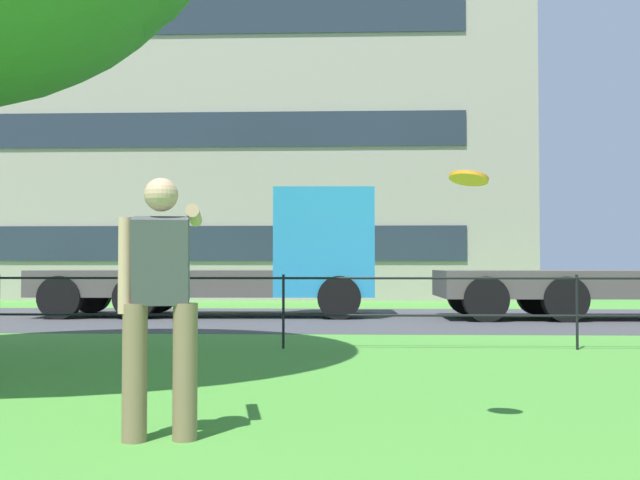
# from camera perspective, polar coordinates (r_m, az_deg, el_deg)

# --- Properties ---
(street_strip) EXTENTS (80.00, 7.14, 0.01)m
(street_strip) POSITION_cam_1_polar(r_m,az_deg,el_deg) (16.02, -0.99, -5.89)
(street_strip) COLOR #424247
(street_strip) RESTS_ON ground
(park_fence) EXTENTS (39.30, 0.04, 1.00)m
(park_fence) POSITION_cam_1_polar(r_m,az_deg,el_deg) (10.35, -2.75, -4.42)
(park_fence) COLOR black
(park_fence) RESTS_ON ground
(person_thrower) EXTENTS (0.51, 0.83, 1.70)m
(person_thrower) POSITION_cam_1_polar(r_m,az_deg,el_deg) (5.06, -11.84, -4.25)
(person_thrower) COLOR #846B4C
(person_thrower) RESTS_ON ground
(frisbee) EXTENTS (0.38, 0.38, 0.09)m
(frisbee) POSITION_cam_1_polar(r_m,az_deg,el_deg) (5.32, 11.06, 4.55)
(frisbee) COLOR orange
(flatbed_truck_right) EXTENTS (7.37, 2.62, 2.75)m
(flatbed_truck_right) POSITION_cam_1_polar(r_m,az_deg,el_deg) (16.90, -4.71, -1.55)
(flatbed_truck_right) COLOR #2D99D1
(flatbed_truck_right) RESTS_ON ground
(apartment_building_background) EXTENTS (28.31, 13.95, 18.33)m
(apartment_building_background) POSITION_cam_1_polar(r_m,az_deg,el_deg) (32.65, -12.63, 12.46)
(apartment_building_background) COLOR #ADA393
(apartment_building_background) RESTS_ON ground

